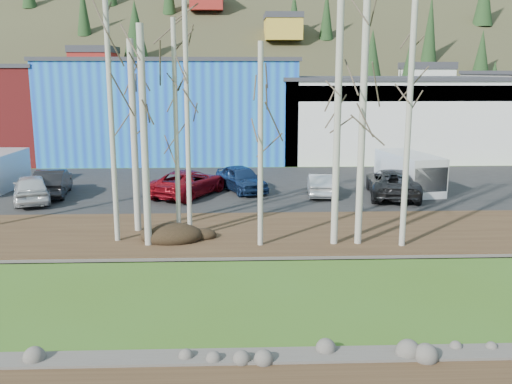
{
  "coord_description": "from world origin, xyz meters",
  "views": [
    {
      "loc": [
        -0.88,
        -10.42,
        7.29
      ],
      "look_at": [
        -0.03,
        12.05,
        2.5
      ],
      "focal_mm": 40.0,
      "sensor_mm": 36.0,
      "label": 1
    }
  ],
  "objects_px": {
    "car_2": "(188,183)",
    "car_4": "(320,185)",
    "car_3": "(241,179)",
    "van_white": "(411,173)",
    "car_1": "(52,182)",
    "car_5": "(392,183)",
    "car_0": "(32,188)"
  },
  "relations": [
    {
      "from": "car_2",
      "to": "car_4",
      "type": "height_order",
      "value": "car_2"
    },
    {
      "from": "car_3",
      "to": "car_4",
      "type": "xyz_separation_m",
      "value": [
        4.58,
        -1.31,
        -0.14
      ]
    },
    {
      "from": "car_2",
      "to": "van_white",
      "type": "distance_m",
      "value": 13.33
    },
    {
      "from": "car_1",
      "to": "car_3",
      "type": "height_order",
      "value": "car_1"
    },
    {
      "from": "car_5",
      "to": "van_white",
      "type": "height_order",
      "value": "van_white"
    },
    {
      "from": "car_0",
      "to": "car_5",
      "type": "relative_size",
      "value": 0.81
    },
    {
      "from": "car_3",
      "to": "van_white",
      "type": "height_order",
      "value": "van_white"
    },
    {
      "from": "car_3",
      "to": "car_4",
      "type": "distance_m",
      "value": 4.77
    },
    {
      "from": "car_0",
      "to": "car_3",
      "type": "relative_size",
      "value": 1.03
    },
    {
      "from": "car_1",
      "to": "car_3",
      "type": "xyz_separation_m",
      "value": [
        11.02,
        0.82,
        -0.01
      ]
    },
    {
      "from": "car_1",
      "to": "car_5",
      "type": "xyz_separation_m",
      "value": [
        19.74,
        -1.0,
        0.02
      ]
    },
    {
      "from": "car_5",
      "to": "car_3",
      "type": "bearing_deg",
      "value": -2.89
    },
    {
      "from": "car_0",
      "to": "car_1",
      "type": "relative_size",
      "value": 0.98
    },
    {
      "from": "car_1",
      "to": "car_4",
      "type": "xyz_separation_m",
      "value": [
        15.6,
        -0.49,
        -0.15
      ]
    },
    {
      "from": "car_0",
      "to": "car_4",
      "type": "distance_m",
      "value": 16.27
    },
    {
      "from": "car_2",
      "to": "car_5",
      "type": "height_order",
      "value": "car_5"
    },
    {
      "from": "car_1",
      "to": "car_2",
      "type": "height_order",
      "value": "car_1"
    },
    {
      "from": "car_4",
      "to": "van_white",
      "type": "xyz_separation_m",
      "value": [
        5.63,
        0.91,
        0.5
      ]
    },
    {
      "from": "car_1",
      "to": "car_4",
      "type": "height_order",
      "value": "car_1"
    },
    {
      "from": "car_2",
      "to": "car_5",
      "type": "relative_size",
      "value": 0.95
    },
    {
      "from": "car_2",
      "to": "car_5",
      "type": "bearing_deg",
      "value": -156.04
    },
    {
      "from": "van_white",
      "to": "car_5",
      "type": "bearing_deg",
      "value": -147.53
    },
    {
      "from": "car_5",
      "to": "van_white",
      "type": "xyz_separation_m",
      "value": [
        1.49,
        1.42,
        0.33
      ]
    },
    {
      "from": "car_5",
      "to": "car_1",
      "type": "bearing_deg",
      "value": 6.01
    },
    {
      "from": "car_3",
      "to": "car_0",
      "type": "bearing_deg",
      "value": 167.58
    },
    {
      "from": "car_5",
      "to": "car_0",
      "type": "bearing_deg",
      "value": 10.88
    },
    {
      "from": "car_0",
      "to": "van_white",
      "type": "distance_m",
      "value": 21.95
    },
    {
      "from": "car_0",
      "to": "car_2",
      "type": "relative_size",
      "value": 0.85
    },
    {
      "from": "car_1",
      "to": "van_white",
      "type": "xyz_separation_m",
      "value": [
        21.23,
        0.42,
        0.35
      ]
    },
    {
      "from": "car_0",
      "to": "car_1",
      "type": "xyz_separation_m",
      "value": [
        0.62,
        1.7,
        -0.01
      ]
    },
    {
      "from": "car_3",
      "to": "car_1",
      "type": "bearing_deg",
      "value": 159.62
    },
    {
      "from": "car_0",
      "to": "car_1",
      "type": "bearing_deg",
      "value": -129.49
    }
  ]
}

